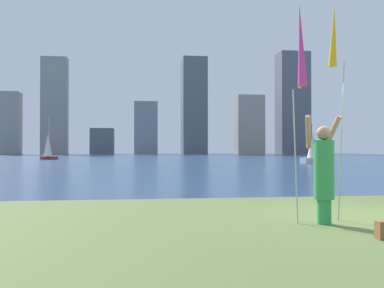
% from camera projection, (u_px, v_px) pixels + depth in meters
% --- Properties ---
extents(ground, '(120.00, 138.00, 0.12)m').
position_uv_depth(ground, '(169.00, 159.00, 58.65)').
color(ground, '#5B7038').
extents(person, '(0.70, 0.52, 1.92)m').
position_uv_depth(person, '(324.00, 170.00, 7.44)').
color(person, green).
rests_on(person, ground).
extents(kite_flag_left, '(0.16, 0.54, 3.88)m').
position_uv_depth(kite_flag_left, '(301.00, 48.00, 7.36)').
color(kite_flag_left, '#B2B2B7').
rests_on(kite_flag_left, ground).
extents(kite_flag_right, '(0.16, 0.55, 4.04)m').
position_uv_depth(kite_flag_right, '(334.00, 42.00, 8.01)').
color(kite_flag_right, '#B2B2B7').
rests_on(kite_flag_right, ground).
extents(sailboat_0, '(2.32, 1.56, 3.72)m').
position_uv_depth(sailboat_0, '(313.00, 148.00, 39.58)').
color(sailboat_0, silver).
rests_on(sailboat_0, ground).
extents(sailboat_4, '(2.09, 1.82, 5.44)m').
position_uv_depth(sailboat_4, '(48.00, 147.00, 53.42)').
color(sailboat_4, maroon).
rests_on(sailboat_4, ground).
extents(skyline_tower_0, '(5.36, 4.29, 15.02)m').
position_uv_depth(skyline_tower_0, '(9.00, 123.00, 101.55)').
color(skyline_tower_0, gray).
rests_on(skyline_tower_0, ground).
extents(skyline_tower_1, '(6.23, 3.32, 23.99)m').
position_uv_depth(skyline_tower_1, '(55.00, 106.00, 104.44)').
color(skyline_tower_1, gray).
rests_on(skyline_tower_1, ground).
extents(skyline_tower_2, '(5.67, 5.67, 6.49)m').
position_uv_depth(skyline_tower_2, '(102.00, 141.00, 106.01)').
color(skyline_tower_2, '#565B66').
rests_on(skyline_tower_2, ground).
extents(skyline_tower_3, '(5.84, 3.28, 13.35)m').
position_uv_depth(skyline_tower_3, '(146.00, 128.00, 107.14)').
color(skyline_tower_3, gray).
rests_on(skyline_tower_3, ground).
extents(skyline_tower_4, '(6.17, 6.89, 24.74)m').
position_uv_depth(skyline_tower_4, '(194.00, 106.00, 109.24)').
color(skyline_tower_4, '#565B66').
rests_on(skyline_tower_4, ground).
extents(skyline_tower_5, '(6.78, 4.37, 14.70)m').
position_uv_depth(skyline_tower_5, '(250.00, 125.00, 105.44)').
color(skyline_tower_5, gray).
rests_on(skyline_tower_5, ground).
extents(skyline_tower_6, '(7.70, 5.73, 26.22)m').
position_uv_depth(skyline_tower_6, '(293.00, 104.00, 109.38)').
color(skyline_tower_6, '#565B66').
rests_on(skyline_tower_6, ground).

